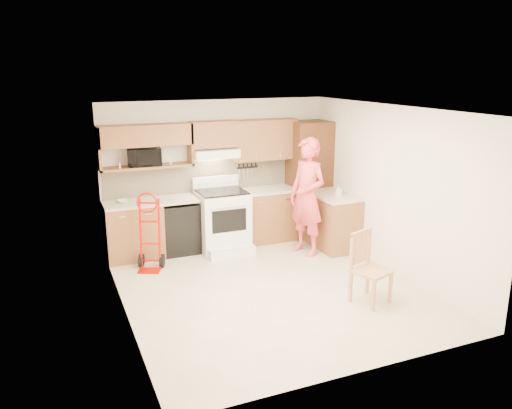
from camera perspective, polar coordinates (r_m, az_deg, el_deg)
floor at (r=7.32m, az=1.53°, el=-9.37°), size 4.00×4.50×0.02m
ceiling at (r=6.69m, az=1.69°, el=10.70°), size 4.00×4.50×0.02m
wall_back at (r=8.95m, az=-4.37°, el=3.64°), size 4.00×0.02×2.50m
wall_front at (r=5.03m, az=12.32°, el=-5.94°), size 4.00×0.02×2.50m
wall_left at (r=6.37m, az=-15.12°, el=-1.60°), size 0.02×4.50×2.50m
wall_right at (r=7.92m, az=14.99°, el=1.64°), size 0.02×4.50×2.50m
backsplash at (r=8.94m, az=-4.31°, el=3.30°), size 3.92×0.03×0.55m
lower_cab_left at (r=8.51m, az=-13.54°, el=-2.93°), size 0.90×0.60×0.90m
dishwasher at (r=8.66m, az=-8.63°, el=-2.54°), size 0.60×0.60×0.85m
lower_cab_right at (r=9.15m, az=1.29°, el=-1.22°), size 1.14×0.60×0.90m
countertop_left at (r=8.43m, az=-11.73°, el=0.33°), size 1.50×0.63×0.04m
countertop_right at (r=9.03m, az=1.30°, el=1.64°), size 1.14×0.63×0.04m
cab_return_right at (r=8.87m, az=8.55°, el=-1.94°), size 0.60×1.00×0.90m
countertop_return at (r=8.74m, az=8.67°, el=1.01°), size 0.63×1.00×0.04m
pantry_tall at (r=9.36m, az=5.90°, el=2.86°), size 0.70×0.60×2.10m
upper_cab_left at (r=8.36m, az=-12.30°, el=7.60°), size 1.50×0.33×0.34m
upper_shelf_mw at (r=8.44m, az=-12.11°, el=4.16°), size 1.50×0.33×0.04m
upper_cab_center at (r=8.64m, az=-4.85°, el=7.85°), size 0.76×0.33×0.44m
upper_cab_right at (r=8.99m, az=0.98°, el=7.29°), size 1.14×0.33×0.70m
range_hood at (r=8.62m, az=-4.67°, el=5.76°), size 0.76×0.46×0.14m
knife_strip at (r=9.09m, az=-0.96°, el=3.79°), size 0.40×0.05×0.29m
microwave at (r=8.40m, az=-12.42°, el=5.25°), size 0.56×0.41×0.29m
range at (r=8.61m, az=-3.67°, el=-1.25°), size 0.82×1.08×1.21m
person at (r=8.38m, az=5.75°, el=0.87°), size 0.65×0.81×1.95m
hand_truck at (r=7.92m, az=-11.90°, el=-3.42°), size 0.56×0.54×1.10m
dining_chair at (r=6.88m, az=12.82°, el=-7.01°), size 0.56×0.58×0.95m
soap_bottle at (r=8.59m, az=9.22°, el=1.56°), size 0.11×0.11×0.20m
bowl at (r=8.35m, az=-14.59°, el=0.34°), size 0.21×0.21×0.05m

